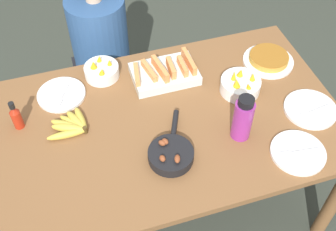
% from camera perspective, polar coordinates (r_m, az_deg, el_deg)
% --- Properties ---
extents(ground_plane, '(14.00, 14.00, 0.00)m').
position_cam_1_polar(ground_plane, '(2.56, 0.00, -11.53)').
color(ground_plane, '#383D33').
extents(dining_table, '(1.61, 0.99, 0.75)m').
position_cam_1_polar(dining_table, '(2.02, 0.00, -2.29)').
color(dining_table, brown).
rests_on(dining_table, ground_plane).
extents(banana_bunch, '(0.19, 0.17, 0.04)m').
position_cam_1_polar(banana_bunch, '(1.95, -12.83, -1.34)').
color(banana_bunch, gold).
rests_on(banana_bunch, dining_table).
extents(melon_tray, '(0.33, 0.22, 0.10)m').
position_cam_1_polar(melon_tray, '(2.12, -0.41, 5.81)').
color(melon_tray, silver).
rests_on(melon_tray, dining_table).
extents(skillet, '(0.21, 0.32, 0.08)m').
position_cam_1_polar(skillet, '(1.79, 0.39, -5.24)').
color(skillet, black).
rests_on(skillet, dining_table).
extents(frittata_plate_center, '(0.26, 0.26, 0.05)m').
position_cam_1_polar(frittata_plate_center, '(2.27, 13.46, 7.42)').
color(frittata_plate_center, white).
rests_on(frittata_plate_center, dining_table).
extents(empty_plate_near_front, '(0.24, 0.24, 0.02)m').
position_cam_1_polar(empty_plate_near_front, '(1.90, 17.20, -4.81)').
color(empty_plate_near_front, white).
rests_on(empty_plate_near_front, dining_table).
extents(empty_plate_far_left, '(0.23, 0.23, 0.02)m').
position_cam_1_polar(empty_plate_far_left, '(2.11, -14.23, 2.77)').
color(empty_plate_far_left, white).
rests_on(empty_plate_far_left, dining_table).
extents(empty_plate_far_right, '(0.25, 0.25, 0.02)m').
position_cam_1_polar(empty_plate_far_right, '(2.09, 18.73, 0.82)').
color(empty_plate_far_right, white).
rests_on(empty_plate_far_right, dining_table).
extents(fruit_bowl_mango, '(0.19, 0.19, 0.11)m').
position_cam_1_polar(fruit_bowl_mango, '(2.08, 9.76, 4.09)').
color(fruit_bowl_mango, white).
rests_on(fruit_bowl_mango, dining_table).
extents(fruit_bowl_citrus, '(0.17, 0.17, 0.11)m').
position_cam_1_polar(fruit_bowl_citrus, '(2.15, -9.00, 6.01)').
color(fruit_bowl_citrus, white).
rests_on(fruit_bowl_citrus, dining_table).
extents(water_bottle, '(0.09, 0.09, 0.23)m').
position_cam_1_polar(water_bottle, '(1.83, 10.10, -0.40)').
color(water_bottle, '#992D89').
rests_on(water_bottle, dining_table).
extents(hot_sauce_bottle, '(0.05, 0.05, 0.15)m').
position_cam_1_polar(hot_sauce_bottle, '(1.99, -19.89, -0.12)').
color(hot_sauce_bottle, '#B72814').
rests_on(hot_sauce_bottle, dining_table).
extents(person_figure, '(0.36, 0.36, 1.19)m').
position_cam_1_polar(person_figure, '(2.63, -8.71, 6.89)').
color(person_figure, black).
rests_on(person_figure, ground_plane).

